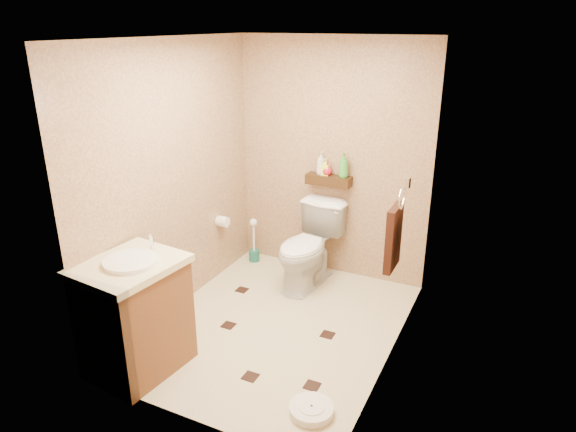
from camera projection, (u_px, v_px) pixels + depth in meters
The scene contains 18 objects.
ground at pixel (277, 326), 4.51m from camera, with size 2.50×2.50×0.00m, color beige.
wall_back at pixel (332, 161), 5.13m from camera, with size 2.00×0.04×2.40m, color tan.
wall_front at pixel (179, 259), 3.02m from camera, with size 2.00×0.04×2.40m, color tan.
wall_left at pixel (174, 181), 4.48m from camera, with size 0.04×2.50×2.40m, color tan.
wall_right at pixel (400, 217), 3.67m from camera, with size 0.04×2.50×2.40m, color tan.
ceiling at pixel (274, 38), 3.65m from camera, with size 2.00×2.50×0.02m, color silver.
wall_shelf at pixel (329, 180), 5.13m from camera, with size 0.46×0.14×0.10m, color #36210E.
floor_accents at pixel (275, 330), 4.44m from camera, with size 1.31×1.37×0.01m.
toilet at pixel (308, 247), 5.08m from camera, with size 0.46×0.81×0.83m, color white.
vanity at pixel (135, 315), 3.82m from camera, with size 0.68×0.79×1.03m.
bathroom_scale at pixel (312, 410), 3.50m from camera, with size 0.35×0.35×0.06m.
toilet_brush at pixel (254, 246), 5.67m from camera, with size 0.12×0.12×0.50m.
towel_ring at pixel (394, 235), 4.01m from camera, with size 0.12×0.30×0.76m.
toilet_paper at pixel (223, 221), 5.22m from camera, with size 0.12×0.11×0.12m.
bottle_a at pixel (321, 163), 5.10m from camera, with size 0.09×0.09×0.23m, color beige.
bottle_b at pixel (325, 167), 5.09m from camera, with size 0.07×0.08×0.16m, color #EDFF35.
bottle_c at pixel (327, 169), 5.09m from camera, with size 0.10×0.10×0.13m, color red.
bottle_d at pixel (344, 165), 5.00m from camera, with size 0.10×0.10×0.25m, color green.
Camera 1 is at (1.76, -3.44, 2.52)m, focal length 32.00 mm.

